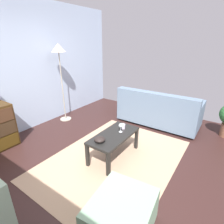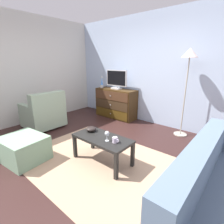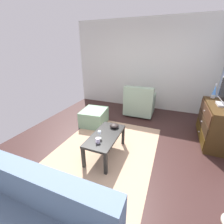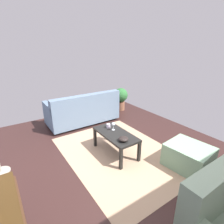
% 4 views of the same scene
% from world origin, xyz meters
% --- Properties ---
extents(ground_plane, '(5.73, 4.74, 0.05)m').
position_xyz_m(ground_plane, '(0.00, 0.00, -0.03)').
color(ground_plane, '#331D1B').
extents(wall_plain_left, '(0.12, 4.74, 2.73)m').
position_xyz_m(wall_plain_left, '(-2.62, 0.00, 1.37)').
color(wall_plain_left, silver).
rests_on(wall_plain_left, ground_plane).
extents(area_rug, '(2.60, 1.90, 0.01)m').
position_xyz_m(area_rug, '(0.20, -0.20, 0.00)').
color(area_rug, tan).
rests_on(area_rug, ground_plane).
extents(dresser, '(1.21, 0.49, 0.83)m').
position_xyz_m(dresser, '(-1.05, 1.82, 0.42)').
color(dresser, '#3D2810').
rests_on(dresser, ground_plane).
extents(lava_lamp, '(0.09, 0.09, 0.33)m').
position_xyz_m(lava_lamp, '(-1.56, 1.78, 0.98)').
color(lava_lamp, '#B7B7BC').
rests_on(lava_lamp, dresser).
extents(coffee_table, '(0.96, 0.47, 0.44)m').
position_xyz_m(coffee_table, '(0.26, -0.14, 0.38)').
color(coffee_table, black).
rests_on(coffee_table, ground_plane).
extents(wine_glass, '(0.07, 0.07, 0.16)m').
position_xyz_m(wine_glass, '(0.40, -0.19, 0.55)').
color(wine_glass, silver).
rests_on(wine_glass, coffee_table).
extents(mug, '(0.11, 0.08, 0.08)m').
position_xyz_m(mug, '(0.53, -0.16, 0.48)').
color(mug, silver).
rests_on(mug, coffee_table).
extents(bowl_decorative, '(0.18, 0.18, 0.08)m').
position_xyz_m(bowl_decorative, '(-0.05, -0.09, 0.48)').
color(bowl_decorative, black).
rests_on(bowl_decorative, coffee_table).
extents(armchair, '(0.80, 0.83, 0.91)m').
position_xyz_m(armchair, '(-1.86, 0.03, 0.36)').
color(armchair, '#332319').
rests_on(armchair, ground_plane).
extents(ottoman, '(0.76, 0.67, 0.41)m').
position_xyz_m(ottoman, '(-0.78, -0.95, 0.20)').
color(ottoman, '#7EA382').
rests_on(ottoman, ground_plane).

